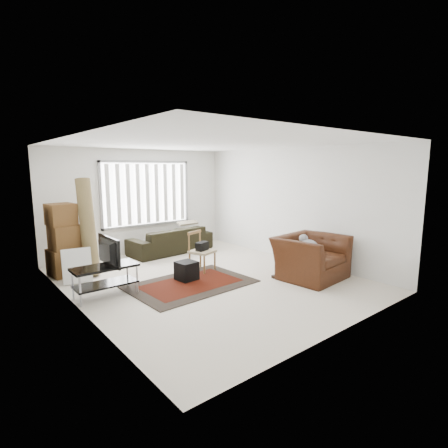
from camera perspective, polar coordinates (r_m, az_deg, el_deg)
The scene contains 11 objects.
room at distance 7.27m, azimuth -4.94°, elevation 5.43°, with size 6.00×6.02×2.71m.
persian_rug at distance 6.87m, azimuth -5.40°, elevation -9.72°, with size 2.36×1.63×0.02m.
tv_stand at distance 6.49m, azimuth -18.82°, elevation -7.78°, with size 1.10×0.49×0.55m.
tv at distance 6.38m, azimuth -19.01°, elevation -4.27°, with size 0.89×0.12×0.51m, color black.
subwoofer at distance 7.06m, azimuth -6.13°, elevation -7.56°, with size 0.37×0.37×0.37m, color black.
moving_boxes at distance 7.99m, azimuth -24.61°, elevation -2.71°, with size 0.68×0.63×1.50m.
white_flatpack at distance 7.42m, azimuth -22.87°, elevation -6.31°, with size 0.54×0.08×0.68m, color silver.
rolled_rug at distance 7.78m, azimuth -21.37°, elevation -0.44°, with size 0.30×0.30×2.01m, color brown.
sofa at distance 9.37m, azimuth -8.70°, elevation -1.99°, with size 2.23×0.97×0.86m, color black.
side_chair at distance 7.61m, azimuth -3.70°, elevation -4.16°, with size 0.58×0.58×0.87m.
armchair at distance 7.33m, azimuth 13.98°, elevation -4.79°, with size 1.43×1.28×0.99m.
Camera 1 is at (-4.04, -5.49, 2.24)m, focal length 28.00 mm.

